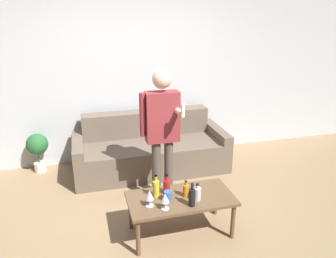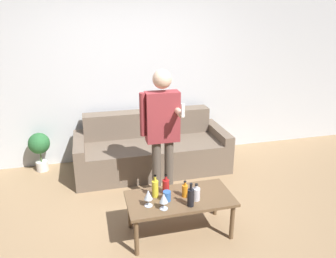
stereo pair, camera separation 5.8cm
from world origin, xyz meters
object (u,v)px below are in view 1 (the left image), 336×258
(coffee_table, at_px, (181,201))
(person_standing_front, at_px, (162,126))
(couch, at_px, (150,150))
(bottle_orange, at_px, (186,190))

(coffee_table, distance_m, person_standing_front, 0.87)
(person_standing_front, bearing_deg, coffee_table, -88.24)
(couch, height_order, bottle_orange, couch)
(couch, distance_m, bottle_orange, 1.54)
(couch, xyz_separation_m, person_standing_front, (-0.04, -0.87, 0.65))
(coffee_table, relative_size, person_standing_front, 0.67)
(bottle_orange, bearing_deg, coffee_table, -174.89)
(bottle_orange, bearing_deg, couch, 91.03)
(person_standing_front, bearing_deg, couch, 87.11)
(couch, distance_m, person_standing_front, 1.09)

